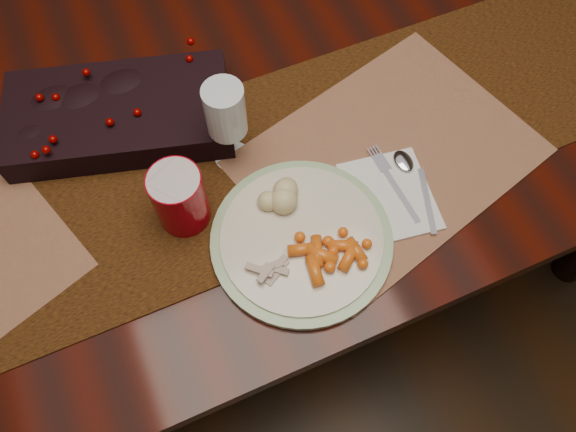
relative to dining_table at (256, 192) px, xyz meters
name	(u,v)px	position (x,y,z in m)	size (l,w,h in m)	color
floor	(262,251)	(0.00, 0.00, -0.38)	(5.00, 5.00, 0.00)	black
dining_table	(256,192)	(0.00, 0.00, 0.00)	(1.80, 1.00, 0.75)	black
table_runner	(251,168)	(-0.05, -0.15, 0.38)	(1.75, 0.36, 0.00)	#41220C
centerpiece	(118,111)	(-0.23, 0.02, 0.42)	(0.39, 0.20, 0.08)	black
placemat_main	(388,157)	(0.18, -0.23, 0.38)	(0.48, 0.35, 0.00)	#88614A
dinner_plate	(302,239)	(-0.03, -0.32, 0.39)	(0.29, 0.29, 0.02)	beige
baby_carrots	(334,243)	(0.01, -0.35, 0.40)	(0.12, 0.10, 0.02)	orange
mashed_potatoes	(279,198)	(-0.04, -0.25, 0.41)	(0.08, 0.07, 0.04)	#DCBB78
turkey_shreds	(270,275)	(-0.10, -0.36, 0.40)	(0.07, 0.06, 0.02)	tan
napkin	(389,196)	(0.14, -0.30, 0.38)	(0.14, 0.16, 0.01)	white
fork	(396,187)	(0.16, -0.29, 0.39)	(0.02, 0.14, 0.00)	silver
spoon	(419,188)	(0.19, -0.31, 0.39)	(0.03, 0.15, 0.00)	#A7A9C7
red_cup	(180,198)	(-0.18, -0.20, 0.44)	(0.08, 0.08, 0.12)	#99000F
wine_glass	(228,127)	(-0.07, -0.12, 0.47)	(0.06, 0.06, 0.18)	white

